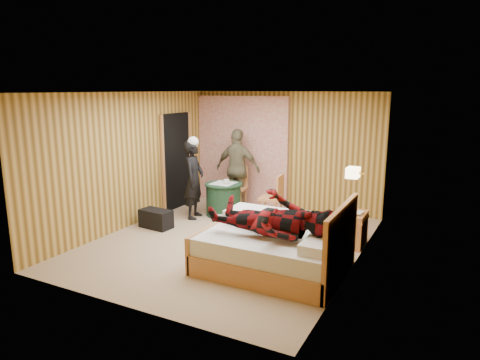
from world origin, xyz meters
The scene contains 23 objects.
floor centered at (0.00, 0.00, 0.00)m, with size 4.20×5.00×0.01m, color tan.
ceiling centered at (0.00, 0.00, 2.50)m, with size 4.20×5.00×0.01m, color white.
wall_back centered at (0.00, 2.50, 1.25)m, with size 4.20×0.02×2.50m, color tan.
wall_left centered at (-2.10, 0.00, 1.25)m, with size 0.02×5.00×2.50m, color tan.
wall_right centered at (2.10, 0.00, 1.25)m, with size 0.02×5.00×2.50m, color tan.
curtain centered at (-1.00, 2.43, 1.20)m, with size 2.20×0.08×2.40m, color beige.
doorway centered at (-2.06, 1.40, 1.02)m, with size 0.06×0.90×2.05m, color black.
wall_lamp centered at (1.92, 0.45, 1.30)m, with size 0.26×0.24×0.16m.
bed centered at (1.13, -0.64, 0.31)m, with size 1.99×1.56×1.07m.
nightstand centered at (1.88, 0.81, 0.29)m, with size 0.43×0.58×0.56m.
round_table centered at (-0.87, 1.35, 0.34)m, with size 0.76×0.76×0.67m.
chair_far centered at (-0.88, 1.96, 0.54)m, with size 0.47×0.47×0.93m.
chair_near centered at (0.21, 1.46, 0.54)m, with size 0.45×0.45×0.92m.
duffel_bag centered at (-1.59, 0.05, 0.17)m, with size 0.61×0.32×0.34m, color black.
sneaker_left centered at (-0.70, 1.07, 0.06)m, with size 0.25×0.10×0.11m, color white.
sneaker_right centered at (-0.74, 1.17, 0.06)m, with size 0.29×0.12×0.13m, color white.
woman_standing centered at (-1.30, 0.92, 0.78)m, with size 0.57×0.37×1.56m, color black.
man_at_table centered at (-0.87, 1.99, 0.86)m, with size 1.01×0.42×1.72m, color #6B6447.
man_on_bed centered at (1.15, -0.87, 0.97)m, with size 1.77×0.67×0.86m, color maroon.
book_lower centered at (1.88, 0.76, 0.57)m, with size 0.17×0.22×0.02m, color white.
book_upper centered at (1.88, 0.76, 0.59)m, with size 0.16×0.22×0.02m, color white.
cup_nightstand centered at (1.88, 0.94, 0.61)m, with size 0.10×0.10×0.09m, color white.
cup_table centered at (-0.77, 1.30, 0.72)m, with size 0.12×0.12×0.10m, color white.
Camera 1 is at (3.33, -6.04, 2.56)m, focal length 32.00 mm.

